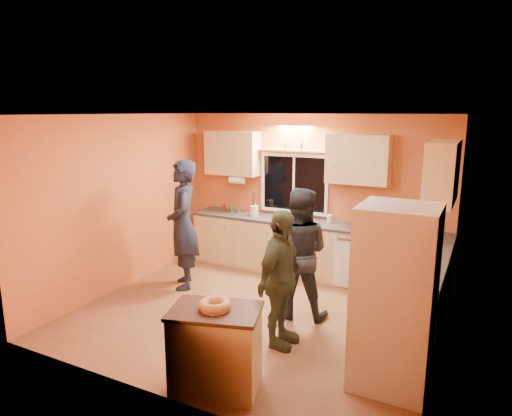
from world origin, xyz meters
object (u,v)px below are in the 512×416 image
Objects in this scene: refrigerator at (395,298)px; person_right at (280,279)px; island at (216,348)px; person_center at (298,253)px; person_left at (183,225)px.

refrigerator is 1.30m from person_right.
refrigerator is at bearing 13.17° from island.
refrigerator is 1.13× the size of person_right.
person_right reaches higher than island.
island is (-1.49, -0.85, -0.48)m from refrigerator.
island is 1.13m from person_right.
person_center is (0.09, 1.86, 0.44)m from island.
island is at bearing 5.20° from person_left.
person_center is at bearing 10.00° from person_right.
refrigerator is at bearing 33.49° from person_left.
island is 1.91m from person_center.
island is 0.57× the size of person_center.
person_left is 1.14× the size of person_center.
person_right is at bearing 85.86° from person_center.
person_left is (-3.32, 1.18, 0.07)m from refrigerator.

